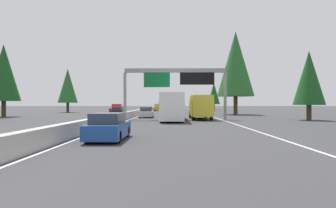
{
  "coord_description": "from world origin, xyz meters",
  "views": [
    {
      "loc": [
        -3.84,
        -5.51,
        1.98
      ],
      "look_at": [
        51.35,
        -4.74,
        1.87
      ],
      "focal_mm": 31.57,
      "sensor_mm": 36.0,
      "label": 1
    }
  ],
  "objects": [
    {
      "name": "oncoming_near",
      "position": [
        59.91,
        6.56,
        0.91
      ],
      "size": [
        5.6,
        2.0,
        1.86
      ],
      "rotation": [
        0.0,
        0.0,
        3.14
      ],
      "color": "red",
      "rests_on": "ground"
    },
    {
      "name": "box_truck_far_right",
      "position": [
        33.37,
        -9.04,
        1.61
      ],
      "size": [
        8.5,
        2.4,
        2.95
      ],
      "color": "gold",
      "rests_on": "ground"
    },
    {
      "name": "conifer_left_mid",
      "position": [
        60.9,
        17.52,
        5.87
      ],
      "size": [
        4.25,
        4.25,
        9.67
      ],
      "color": "#4C3823",
      "rests_on": "ground"
    },
    {
      "name": "sedan_near_right",
      "position": [
        12.18,
        -2.04,
        0.68
      ],
      "size": [
        4.4,
        1.8,
        1.47
      ],
      "color": "#1E4793",
      "rests_on": "ground"
    },
    {
      "name": "sedan_near_center",
      "position": [
        59.7,
        -5.18,
        0.68
      ],
      "size": [
        4.4,
        1.8,
        1.47
      ],
      "color": "#AD931E",
      "rests_on": "ground"
    },
    {
      "name": "conifer_right_mid",
      "position": [
        48.58,
        -16.76,
        8.99
      ],
      "size": [
        6.5,
        6.5,
        14.78
      ],
      "color": "#4C3823",
      "rests_on": "ground"
    },
    {
      "name": "conifer_right_near",
      "position": [
        31.04,
        -21.61,
        4.97
      ],
      "size": [
        3.61,
        3.61,
        8.2
      ],
      "color": "#4C3823",
      "rests_on": "ground"
    },
    {
      "name": "sedan_far_center",
      "position": [
        37.51,
        -1.9,
        0.68
      ],
      "size": [
        4.4,
        1.8,
        1.47
      ],
      "color": "silver",
      "rests_on": "ground"
    },
    {
      "name": "sedan_mid_center",
      "position": [
        122.13,
        -5.54,
        0.68
      ],
      "size": [
        4.4,
        1.8,
        1.47
      ],
      "color": "#1E4793",
      "rests_on": "ground"
    },
    {
      "name": "shoulder_stripe_median",
      "position": [
        70.0,
        -0.25,
        0.01
      ],
      "size": [
        160.0,
        0.16,
        0.01
      ],
      "primitive_type": "cube",
      "color": "silver",
      "rests_on": "ground"
    },
    {
      "name": "pickup_far_left",
      "position": [
        75.64,
        -1.72,
        0.91
      ],
      "size": [
        5.6,
        2.0,
        1.86
      ],
      "color": "#AD931E",
      "rests_on": "ground"
    },
    {
      "name": "median_barrier",
      "position": [
        80.0,
        0.3,
        0.45
      ],
      "size": [
        180.0,
        0.56,
        0.9
      ],
      "primitive_type": "cube",
      "color": "#ADAAA3",
      "rests_on": "ground"
    },
    {
      "name": "bus_distant_b",
      "position": [
        30.78,
        -5.48,
        1.72
      ],
      "size": [
        11.5,
        2.55,
        3.1
      ],
      "color": "white",
      "rests_on": "ground"
    },
    {
      "name": "ground_plane",
      "position": [
        60.0,
        0.0,
        0.0
      ],
      "size": [
        320.0,
        320.0,
        0.0
      ],
      "primitive_type": "plane",
      "color": "#38383A"
    },
    {
      "name": "conifer_right_far",
      "position": [
        82.25,
        -17.69,
        4.87
      ],
      "size": [
        3.53,
        3.53,
        8.03
      ],
      "color": "#4C3823",
      "rests_on": "ground"
    },
    {
      "name": "sign_gantry_overhead",
      "position": [
        32.35,
        -6.04,
        4.99
      ],
      "size": [
        0.5,
        12.68,
        6.27
      ],
      "color": "gray",
      "rests_on": "ground"
    },
    {
      "name": "minivan_mid_right",
      "position": [
        70.32,
        -5.43,
        0.95
      ],
      "size": [
        5.0,
        1.95,
        1.69
      ],
      "color": "red",
      "rests_on": "ground"
    },
    {
      "name": "shoulder_stripe_right",
      "position": [
        70.0,
        -11.52,
        0.01
      ],
      "size": [
        160.0,
        0.16,
        0.01
      ],
      "primitive_type": "cube",
      "color": "silver",
      "rests_on": "ground"
    },
    {
      "name": "oncoming_far",
      "position": [
        42.19,
        2.92,
        0.68
      ],
      "size": [
        4.4,
        1.8,
        1.47
      ],
      "rotation": [
        0.0,
        0.0,
        3.14
      ],
      "color": "black",
      "rests_on": "ground"
    },
    {
      "name": "conifer_left_near",
      "position": [
        39.0,
        19.17,
        6.48
      ],
      "size": [
        4.69,
        4.69,
        10.66
      ],
      "color": "#4C3823",
      "rests_on": "ground"
    }
  ]
}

